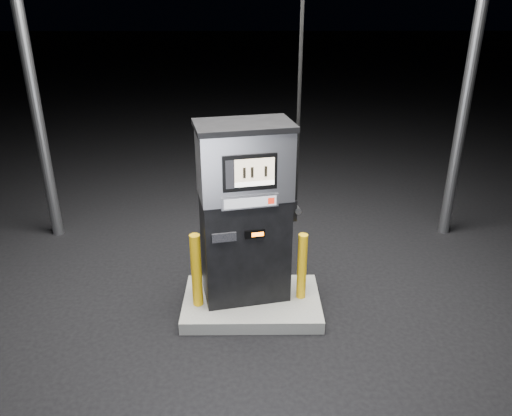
{
  "coord_description": "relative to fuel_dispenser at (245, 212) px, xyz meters",
  "views": [
    {
      "loc": [
        0.0,
        -4.94,
        3.51
      ],
      "look_at": [
        0.05,
        0.0,
        1.31
      ],
      "focal_mm": 35.0,
      "sensor_mm": 36.0,
      "label": 1
    }
  ],
  "objects": [
    {
      "name": "bollard_left",
      "position": [
        -0.55,
        -0.21,
        -0.62
      ],
      "size": [
        0.13,
        0.13,
        0.89
      ],
      "primitive_type": "cylinder",
      "rotation": [
        0.0,
        0.0,
        0.09
      ],
      "color": "yellow",
      "rests_on": "pump_island"
    },
    {
      "name": "ground",
      "position": [
        0.07,
        -0.1,
        -1.22
      ],
      "size": [
        80.0,
        80.0,
        0.0
      ],
      "primitive_type": "plane",
      "color": "black",
      "rests_on": "ground"
    },
    {
      "name": "bollard_right",
      "position": [
        0.65,
        -0.08,
        -0.66
      ],
      "size": [
        0.12,
        0.12,
        0.82
      ],
      "primitive_type": "cylinder",
      "rotation": [
        0.0,
        0.0,
        0.06
      ],
      "color": "yellow",
      "rests_on": "pump_island"
    },
    {
      "name": "pump_island",
      "position": [
        0.07,
        -0.1,
        -1.14
      ],
      "size": [
        1.6,
        1.0,
        0.15
      ],
      "primitive_type": "cube",
      "color": "slate",
      "rests_on": "ground"
    },
    {
      "name": "fuel_dispenser",
      "position": [
        0.0,
        0.0,
        0.0
      ],
      "size": [
        1.2,
        0.81,
        4.31
      ],
      "rotation": [
        0.0,
        0.0,
        0.21
      ],
      "color": "black",
      "rests_on": "pump_island"
    }
  ]
}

